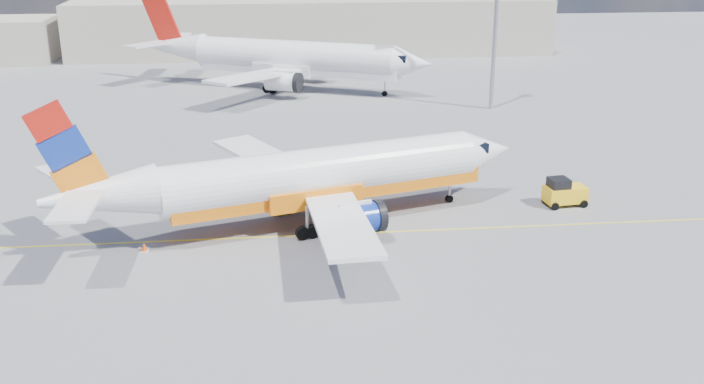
{
  "coord_description": "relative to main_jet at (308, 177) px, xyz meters",
  "views": [
    {
      "loc": [
        -1.85,
        -43.65,
        19.34
      ],
      "look_at": [
        2.99,
        1.17,
        3.5
      ],
      "focal_mm": 40.0,
      "sensor_mm": 36.0,
      "label": 1
    }
  ],
  "objects": [
    {
      "name": "main_jet",
      "position": [
        0.0,
        0.0,
        0.0
      ],
      "size": [
        32.52,
        24.75,
        9.85
      ],
      "rotation": [
        0.0,
        0.0,
        0.3
      ],
      "color": "white",
      "rests_on": "ground"
    },
    {
      "name": "gse_tug",
      "position": [
        18.19,
        1.7,
        -2.32
      ],
      "size": [
        3.03,
        2.08,
        2.04
      ],
      "rotation": [
        0.0,
        0.0,
        0.12
      ],
      "color": "black",
      "rests_on": "ground"
    },
    {
      "name": "ground",
      "position": [
        -0.47,
        -4.95,
        -3.28
      ],
      "size": [
        240.0,
        240.0,
        0.0
      ],
      "primitive_type": "plane",
      "color": "slate",
      "rests_on": "ground"
    },
    {
      "name": "taxi_line",
      "position": [
        -0.47,
        -1.95,
        -3.28
      ],
      "size": [
        70.0,
        0.15,
        0.01
      ],
      "primitive_type": "cube",
      "color": "yellow",
      "rests_on": "ground"
    },
    {
      "name": "second_jet",
      "position": [
        -0.13,
        43.68,
        0.41
      ],
      "size": [
        35.79,
        26.92,
        11.07
      ],
      "rotation": [
        0.0,
        0.0,
        -0.43
      ],
      "color": "white",
      "rests_on": "ground"
    },
    {
      "name": "terminal_main",
      "position": [
        4.53,
        70.05,
        0.72
      ],
      "size": [
        70.0,
        14.0,
        8.0
      ],
      "primitive_type": "cube",
      "color": "#B3AA9A",
      "rests_on": "ground"
    },
    {
      "name": "traffic_cone",
      "position": [
        -10.25,
        -3.4,
        -3.0
      ],
      "size": [
        0.42,
        0.42,
        0.59
      ],
      "color": "white",
      "rests_on": "ground"
    }
  ]
}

